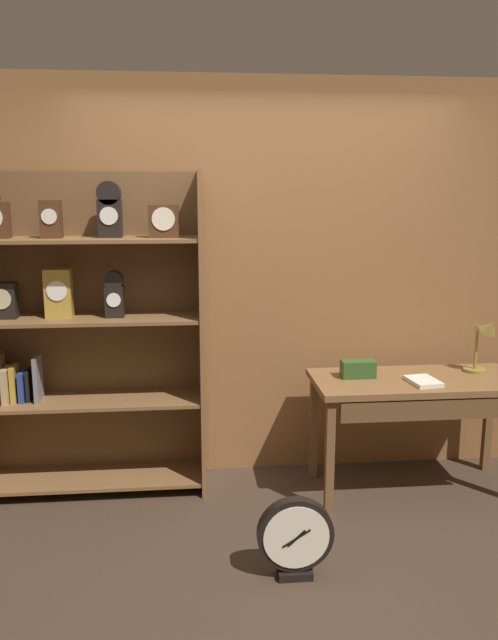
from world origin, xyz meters
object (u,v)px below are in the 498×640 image
at_px(workbench, 419,394).
at_px(desk_lamp, 485,341).
at_px(bookshelf, 82,330).
at_px(open_repair_manual, 423,381).
at_px(round_clock_large, 295,537).
at_px(toolbox_small, 358,369).

relative_size(workbench, desk_lamp, 3.56).
bearing_deg(bookshelf, open_repair_manual, -9.33).
xyz_separation_m(desk_lamp, round_clock_large, (-1.36, -0.94, -0.74)).
xyz_separation_m(workbench, desk_lamp, (0.45, 0.10, 0.30)).
distance_m(desk_lamp, open_repair_manual, 0.53).
relative_size(bookshelf, open_repair_manual, 9.12).
height_order(desk_lamp, toolbox_small, desk_lamp).
bearing_deg(open_repair_manual, bookshelf, 162.73).
distance_m(toolbox_small, open_repair_manual, 0.40).
xyz_separation_m(bookshelf, open_repair_manual, (2.07, -0.34, -0.29)).
bearing_deg(desk_lamp, toolbox_small, -178.61).
xyz_separation_m(open_repair_manual, round_clock_large, (-0.91, -0.76, -0.54)).
xyz_separation_m(bookshelf, toolbox_small, (1.71, -0.18, -0.24)).
bearing_deg(desk_lamp, round_clock_large, -145.49).
bearing_deg(bookshelf, desk_lamp, -3.55).
bearing_deg(bookshelf, round_clock_large, -43.23).
height_order(workbench, open_repair_manual, open_repair_manual).
bearing_deg(round_clock_large, toolbox_small, 59.38).
height_order(desk_lamp, open_repair_manual, desk_lamp).
bearing_deg(toolbox_small, bookshelf, 174.09).
bearing_deg(open_repair_manual, toolbox_small, 147.77).
height_order(bookshelf, desk_lamp, bookshelf).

